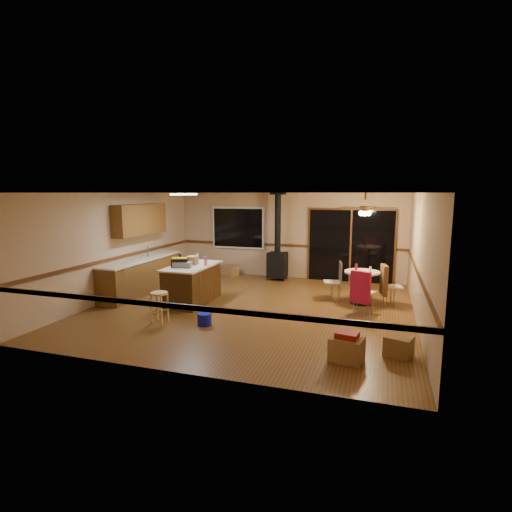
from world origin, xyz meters
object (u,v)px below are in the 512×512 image
at_px(wood_stove, 277,256).
at_px(bar_stool, 159,307).
at_px(box_under_window, 230,271).
at_px(dining_table, 362,282).
at_px(chair_left, 337,277).
at_px(box_corner_a, 347,349).
at_px(chair_near, 361,287).
at_px(toolbox_black, 180,263).
at_px(chair_right, 385,280).
at_px(box_corner_b, 399,346).
at_px(kitchen_island, 192,284).
at_px(toolbox_grey, 182,265).
at_px(blue_bucket, 204,319).

distance_m(wood_stove, bar_stool, 4.79).
bearing_deg(box_under_window, dining_table, -25.93).
relative_size(chair_left, box_corner_a, 1.04).
bearing_deg(wood_stove, box_under_window, 178.14).
bearing_deg(dining_table, chair_near, -88.35).
xyz_separation_m(chair_left, box_under_window, (-3.50, 1.87, -0.41)).
relative_size(toolbox_black, dining_table, 0.44).
relative_size(chair_right, box_corner_b, 1.73).
height_order(bar_stool, box_under_window, bar_stool).
bearing_deg(box_corner_b, box_corner_a, -151.11).
bearing_deg(box_corner_a, box_under_window, 126.82).
relative_size(chair_left, chair_right, 0.74).
relative_size(kitchen_island, box_corner_b, 4.15).
bearing_deg(toolbox_black, toolbox_grey, 0.69).
relative_size(bar_stool, dining_table, 0.76).
height_order(box_under_window, box_corner_b, box_under_window).
height_order(blue_bucket, box_corner_a, box_corner_a).
bearing_deg(chair_near, box_under_window, 145.25).
bearing_deg(box_corner_b, blue_bucket, 172.89).
xyz_separation_m(kitchen_island, blue_bucket, (0.98, -1.44, -0.34)).
bearing_deg(box_corner_b, chair_near, 108.60).
bearing_deg(chair_right, blue_bucket, -143.00).
height_order(blue_bucket, chair_near, chair_near).
relative_size(wood_stove, dining_table, 3.08).
xyz_separation_m(wood_stove, toolbox_grey, (-1.38, -3.36, 0.23)).
relative_size(chair_right, box_under_window, 1.57).
bearing_deg(box_under_window, toolbox_grey, -87.40).
distance_m(toolbox_grey, chair_right, 4.70).
relative_size(box_corner_a, box_corner_b, 1.22).
bearing_deg(toolbox_grey, box_corner_b, -18.65).
distance_m(bar_stool, chair_near, 4.25).
distance_m(bar_stool, chair_left, 4.27).
distance_m(bar_stool, box_corner_b, 4.57).
xyz_separation_m(toolbox_black, chair_left, (3.41, 1.54, -0.41)).
distance_m(chair_left, chair_near, 1.17).
bearing_deg(toolbox_grey, box_under_window, 92.60).
relative_size(toolbox_grey, bar_stool, 0.65).
bearing_deg(box_corner_a, chair_right, 80.78).
relative_size(chair_left, chair_near, 0.74).
height_order(kitchen_island, chair_right, chair_right).
bearing_deg(blue_bucket, toolbox_grey, 133.25).
bearing_deg(wood_stove, toolbox_black, -113.39).
height_order(toolbox_black, dining_table, toolbox_black).
relative_size(toolbox_black, box_corner_a, 0.72).
height_order(blue_bucket, chair_left, chair_left).
height_order(wood_stove, box_corner_a, wood_stove).
bearing_deg(box_under_window, wood_stove, -1.86).
bearing_deg(kitchen_island, chair_right, 14.39).
height_order(toolbox_grey, toolbox_black, toolbox_black).
bearing_deg(wood_stove, chair_near, -47.40).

